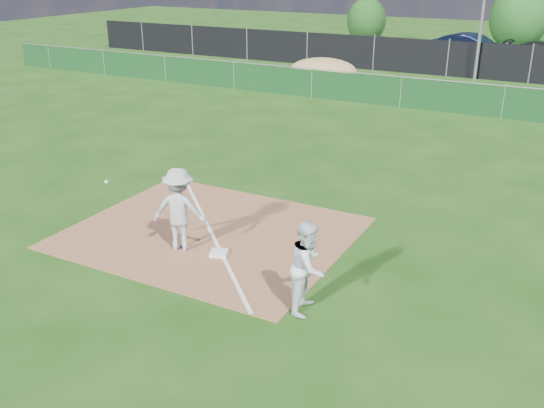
% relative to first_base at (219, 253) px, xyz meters
% --- Properties ---
extents(ground, '(90.00, 90.00, 0.00)m').
position_rel_first_base_xyz_m(ground, '(-0.76, 9.84, -0.06)').
color(ground, '#19410E').
rests_on(ground, ground).
extents(infield_dirt, '(6.00, 5.00, 0.02)m').
position_rel_first_base_xyz_m(infield_dirt, '(-0.76, 0.84, -0.05)').
color(infield_dirt, brown).
rests_on(infield_dirt, ground).
extents(foul_line, '(5.01, 5.01, 0.01)m').
position_rel_first_base_xyz_m(foul_line, '(-0.76, 0.84, -0.03)').
color(foul_line, white).
rests_on(foul_line, infield_dirt).
extents(green_fence, '(44.00, 0.05, 1.20)m').
position_rel_first_base_xyz_m(green_fence, '(-0.76, 14.84, 0.54)').
color(green_fence, '#0D3314').
rests_on(green_fence, ground).
extents(dirt_mound, '(3.38, 2.60, 1.17)m').
position_rel_first_base_xyz_m(dirt_mound, '(-5.76, 18.34, 0.53)').
color(dirt_mound, '#A3814E').
rests_on(dirt_mound, ground).
extents(black_fence, '(46.00, 0.04, 1.80)m').
position_rel_first_base_xyz_m(black_fence, '(-0.76, 22.84, 0.84)').
color(black_fence, black).
rests_on(black_fence, ground).
extents(parking_lot, '(46.00, 9.00, 0.01)m').
position_rel_first_base_xyz_m(parking_lot, '(-0.76, 27.84, -0.05)').
color(parking_lot, black).
rests_on(parking_lot, ground).
extents(first_base, '(0.45, 0.45, 0.07)m').
position_rel_first_base_xyz_m(first_base, '(0.00, 0.00, 0.00)').
color(first_base, white).
rests_on(first_base, infield_dirt).
extents(play_at_first, '(2.56, 0.97, 1.78)m').
position_rel_first_base_xyz_m(play_at_first, '(-0.85, -0.14, 0.85)').
color(play_at_first, '#B7B7B9').
rests_on(play_at_first, infield_dirt).
extents(runner, '(0.75, 0.90, 1.68)m').
position_rel_first_base_xyz_m(runner, '(2.49, -1.00, 0.78)').
color(runner, silver).
rests_on(runner, ground).
extents(car_left, '(4.12, 1.97, 1.36)m').
position_rel_first_base_xyz_m(car_left, '(-5.94, 27.35, 0.63)').
color(car_left, '#979A9E').
rests_on(car_left, parking_lot).
extents(car_mid, '(5.08, 2.71, 1.59)m').
position_rel_first_base_xyz_m(car_mid, '(-0.64, 28.29, 0.75)').
color(car_mid, black).
rests_on(car_mid, parking_lot).
extents(tree_left, '(2.71, 2.71, 3.21)m').
position_rel_first_base_xyz_m(tree_left, '(-8.73, 32.43, 1.59)').
color(tree_left, '#382316').
rests_on(tree_left, ground).
extents(tree_mid, '(3.64, 3.64, 4.31)m').
position_rel_first_base_xyz_m(tree_mid, '(1.14, 33.26, 2.16)').
color(tree_mid, '#382316').
rests_on(tree_mid, ground).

